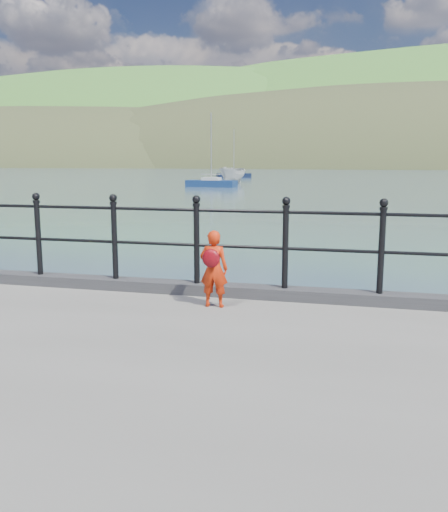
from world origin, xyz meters
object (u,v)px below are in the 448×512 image
(child, at_px, (214,268))
(launch_white, at_px, (233,175))
(sailboat_left, at_px, (234,176))
(sailboat_port, at_px, (211,184))
(railing, at_px, (240,236))

(child, xyz_separation_m, launch_white, (-12.32, 54.86, -0.49))
(sailboat_left, bearing_deg, child, -108.12)
(launch_white, height_order, sailboat_port, sailboat_port)
(sailboat_port, bearing_deg, sailboat_left, 104.68)
(launch_white, relative_size, sailboat_port, 0.67)
(railing, height_order, launch_white, railing)
(railing, bearing_deg, launch_white, 103.00)
(railing, bearing_deg, child, -109.46)
(launch_white, bearing_deg, child, -65.74)
(child, bearing_deg, launch_white, -79.27)
(launch_white, bearing_deg, railing, -65.40)
(launch_white, distance_m, sailboat_port, 6.84)
(child, distance_m, sailboat_left, 77.85)
(railing, height_order, child, railing)
(railing, relative_size, sailboat_port, 2.35)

